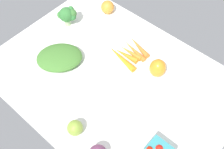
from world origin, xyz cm
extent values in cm
cube|color=white|center=(0.00, 0.00, 1.00)|extent=(104.00, 76.00, 2.00)
sphere|color=orange|center=(-29.16, 29.85, 5.46)|extent=(6.91, 6.91, 6.91)
sphere|color=#85A53A|center=(6.23, -28.29, 5.06)|extent=(6.12, 6.12, 6.12)
cylinder|color=#A0BF88|center=(-38.28, 9.88, 3.92)|extent=(2.92, 2.92, 3.84)
sphere|color=#347536|center=(-38.28, 9.88, 8.57)|extent=(7.29, 7.29, 7.29)
sphere|color=#307B36|center=(-38.05, 12.79, 8.70)|extent=(2.90, 2.90, 2.90)
sphere|color=#357939|center=(-37.94, 12.78, 10.25)|extent=(3.14, 3.14, 3.14)
sphere|color=#387C32|center=(-40.93, 8.67, 7.65)|extent=(3.89, 3.89, 3.89)
sphere|color=#307637|center=(-35.71, 11.28, 7.84)|extent=(3.82, 3.82, 3.82)
sphere|color=#3A7333|center=(-36.35, 12.07, 9.08)|extent=(4.38, 4.38, 4.38)
cone|color=orange|center=(-1.37, 20.69, 3.40)|extent=(14.29, 7.03, 2.81)
cone|color=orange|center=(-1.85, 17.64, 3.18)|extent=(14.96, 5.46, 2.36)
cone|color=orange|center=(-2.19, 15.43, 3.27)|extent=(12.22, 2.77, 2.54)
cone|color=orange|center=(-2.62, 12.71, 3.45)|extent=(12.59, 3.98, 2.89)
cone|color=orange|center=(-3.04, 9.97, 3.45)|extent=(17.54, 5.80, 2.91)
ellipsoid|color=#437A30|center=(-23.58, -8.93, 4.81)|extent=(25.85, 26.11, 5.63)
ellipsoid|color=orange|center=(13.65, 14.24, 6.42)|extent=(9.55, 9.55, 8.84)
sphere|color=red|center=(35.09, -15.06, 7.36)|extent=(3.11, 3.11, 3.11)
camera|label=1|loc=(45.38, -51.88, 101.09)|focal=44.15mm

